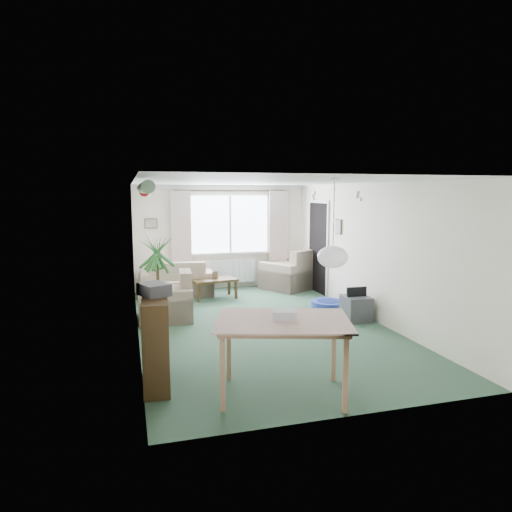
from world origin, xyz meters
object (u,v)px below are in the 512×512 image
object	(u,v)px
armchair_left	(166,295)
dining_table	(282,359)
armchair_corner	(289,269)
bookshelf	(156,342)
houseplant	(158,281)
tv_cube	(356,308)
pet_bed	(328,304)
sofa	(177,278)
coffee_table	(214,288)

from	to	relation	value
armchair_left	dining_table	xyz separation A→B (m)	(0.98, -3.48, -0.01)
armchair_corner	armchair_left	world-z (taller)	armchair_corner
armchair_left	bookshelf	size ratio (longest dim) A/B	0.91
bookshelf	houseplant	xyz separation A→B (m)	(0.19, 2.43, 0.25)
tv_cube	bookshelf	bearing A→B (deg)	-150.91
pet_bed	tv_cube	bearing A→B (deg)	-84.83
sofa	tv_cube	size ratio (longest dim) A/B	3.22
sofa	pet_bed	world-z (taller)	sofa
armchair_left	tv_cube	world-z (taller)	armchair_left
sofa	coffee_table	world-z (taller)	sofa
armchair_left	pet_bed	distance (m)	3.13
houseplant	armchair_corner	bearing A→B (deg)	35.77
armchair_corner	armchair_left	bearing A→B (deg)	1.39
tv_cube	armchair_corner	bearing A→B (deg)	96.39
coffee_table	dining_table	distance (m)	4.83
coffee_table	houseplant	world-z (taller)	houseplant
pet_bed	bookshelf	bearing A→B (deg)	-141.12
sofa	bookshelf	xyz separation A→B (m)	(-0.74, -4.71, 0.14)
armchair_corner	tv_cube	xyz separation A→B (m)	(0.22, -2.86, -0.25)
armchair_corner	bookshelf	distance (m)	5.74
armchair_corner	dining_table	bearing A→B (deg)	39.03
tv_cube	pet_bed	bearing A→B (deg)	97.06
coffee_table	pet_bed	distance (m)	2.44
armchair_left	coffee_table	xyz separation A→B (m)	(1.12, 1.35, -0.22)
armchair_left	pet_bed	size ratio (longest dim) A/B	1.45
bookshelf	tv_cube	distance (m)	3.99
houseplant	armchair_left	bearing A→B (deg)	69.64
armchair_left	houseplant	world-z (taller)	houseplant
tv_cube	sofa	bearing A→B (deg)	136.03
dining_table	houseplant	bearing A→B (deg)	110.22
coffee_table	pet_bed	world-z (taller)	coffee_table
coffee_table	tv_cube	bearing A→B (deg)	-48.67
armchair_corner	sofa	bearing A→B (deg)	-31.01
sofa	coffee_table	size ratio (longest dim) A/B	1.64
armchair_left	tv_cube	xyz separation A→B (m)	(3.20, -1.01, -0.21)
bookshelf	sofa	bearing A→B (deg)	84.47
sofa	tv_cube	bearing A→B (deg)	137.65
armchair_corner	houseplant	xyz separation A→B (m)	(-3.12, -2.25, 0.31)
armchair_corner	coffee_table	xyz separation A→B (m)	(-1.85, -0.50, -0.25)
armchair_left	armchair_corner	bearing A→B (deg)	125.71
armchair_corner	houseplant	bearing A→B (deg)	5.32
bookshelf	dining_table	distance (m)	1.47
sofa	bookshelf	bearing A→B (deg)	84.58
armchair_left	bookshelf	bearing A→B (deg)	-2.97
dining_table	pet_bed	size ratio (longest dim) A/B	2.05
sofa	armchair_left	distance (m)	1.92
bookshelf	pet_bed	xyz separation A→B (m)	(3.45, 2.78, -0.46)
armchair_left	sofa	bearing A→B (deg)	171.81
coffee_table	dining_table	xyz separation A→B (m)	(-0.14, -4.83, 0.21)
bookshelf	pet_bed	world-z (taller)	bookshelf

